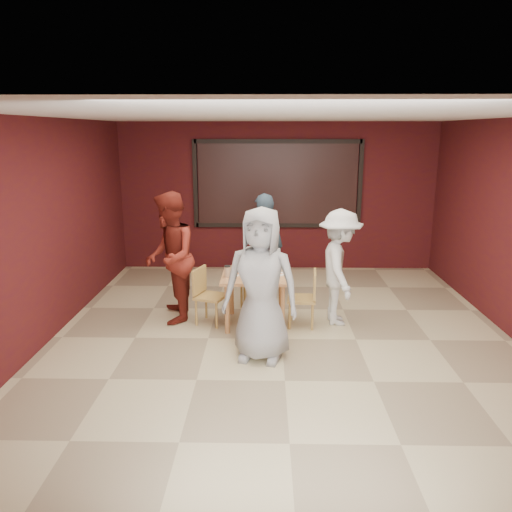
{
  "coord_description": "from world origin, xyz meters",
  "views": [
    {
      "loc": [
        -0.21,
        -6.03,
        2.63
      ],
      "look_at": [
        -0.35,
        0.54,
        0.98
      ],
      "focal_mm": 35.0,
      "sensor_mm": 36.0,
      "label": 1
    }
  ],
  "objects_px": {
    "chair_back": "(253,276)",
    "chair_left": "(206,292)",
    "diner_right": "(340,267)",
    "diner_back": "(264,246)",
    "chair_front": "(259,311)",
    "diner_front": "(261,285)",
    "dining_table": "(255,280)",
    "diner_left": "(170,258)",
    "chair_right": "(307,295)"
  },
  "relations": [
    {
      "from": "diner_right",
      "to": "diner_back",
      "type": "bearing_deg",
      "value": 42.89
    },
    {
      "from": "dining_table",
      "to": "chair_right",
      "type": "xyz_separation_m",
      "value": [
        0.7,
        -0.07,
        -0.19
      ]
    },
    {
      "from": "dining_table",
      "to": "diner_front",
      "type": "bearing_deg",
      "value": -85.46
    },
    {
      "from": "chair_front",
      "to": "diner_left",
      "type": "bearing_deg",
      "value": 147.63
    },
    {
      "from": "chair_front",
      "to": "chair_right",
      "type": "relative_size",
      "value": 0.98
    },
    {
      "from": "diner_back",
      "to": "diner_left",
      "type": "distance_m",
      "value": 1.66
    },
    {
      "from": "chair_front",
      "to": "diner_back",
      "type": "distance_m",
      "value": 1.87
    },
    {
      "from": "chair_back",
      "to": "chair_right",
      "type": "distance_m",
      "value": 1.18
    },
    {
      "from": "diner_left",
      "to": "diner_right",
      "type": "height_order",
      "value": "diner_left"
    },
    {
      "from": "chair_back",
      "to": "chair_right",
      "type": "height_order",
      "value": "chair_back"
    },
    {
      "from": "chair_back",
      "to": "chair_left",
      "type": "relative_size",
      "value": 1.01
    },
    {
      "from": "chair_back",
      "to": "chair_left",
      "type": "xyz_separation_m",
      "value": [
        -0.64,
        -0.82,
        -0.0
      ]
    },
    {
      "from": "diner_left",
      "to": "chair_front",
      "type": "bearing_deg",
      "value": 48.98
    },
    {
      "from": "dining_table",
      "to": "diner_back",
      "type": "bearing_deg",
      "value": 84.64
    },
    {
      "from": "chair_right",
      "to": "chair_front",
      "type": "bearing_deg",
      "value": -136.84
    },
    {
      "from": "chair_front",
      "to": "diner_front",
      "type": "distance_m",
      "value": 0.62
    },
    {
      "from": "diner_front",
      "to": "dining_table",
      "type": "bearing_deg",
      "value": 107.31
    },
    {
      "from": "dining_table",
      "to": "chair_left",
      "type": "relative_size",
      "value": 1.16
    },
    {
      "from": "diner_right",
      "to": "chair_right",
      "type": "bearing_deg",
      "value": 105.75
    },
    {
      "from": "chair_right",
      "to": "diner_back",
      "type": "bearing_deg",
      "value": 115.94
    },
    {
      "from": "chair_back",
      "to": "chair_right",
      "type": "bearing_deg",
      "value": -50.45
    },
    {
      "from": "chair_left",
      "to": "diner_right",
      "type": "relative_size",
      "value": 0.49
    },
    {
      "from": "chair_front",
      "to": "diner_back",
      "type": "xyz_separation_m",
      "value": [
        0.05,
        1.82,
        0.41
      ]
    },
    {
      "from": "chair_left",
      "to": "diner_front",
      "type": "bearing_deg",
      "value": -55.03
    },
    {
      "from": "dining_table",
      "to": "chair_right",
      "type": "distance_m",
      "value": 0.73
    },
    {
      "from": "chair_right",
      "to": "diner_back",
      "type": "relative_size",
      "value": 0.47
    },
    {
      "from": "dining_table",
      "to": "chair_front",
      "type": "distance_m",
      "value": 0.71
    },
    {
      "from": "dining_table",
      "to": "chair_left",
      "type": "xyz_separation_m",
      "value": [
        -0.68,
        0.02,
        -0.19
      ]
    },
    {
      "from": "diner_front",
      "to": "chair_left",
      "type": "bearing_deg",
      "value": 137.74
    },
    {
      "from": "chair_right",
      "to": "diner_front",
      "type": "xyz_separation_m",
      "value": [
        -0.62,
        -1.01,
        0.46
      ]
    },
    {
      "from": "dining_table",
      "to": "diner_left",
      "type": "height_order",
      "value": "diner_left"
    },
    {
      "from": "dining_table",
      "to": "diner_left",
      "type": "relative_size",
      "value": 0.5
    },
    {
      "from": "chair_back",
      "to": "diner_front",
      "type": "height_order",
      "value": "diner_front"
    },
    {
      "from": "chair_left",
      "to": "chair_right",
      "type": "bearing_deg",
      "value": -3.77
    },
    {
      "from": "chair_right",
      "to": "diner_left",
      "type": "bearing_deg",
      "value": 174.2
    },
    {
      "from": "chair_front",
      "to": "diner_front",
      "type": "relative_size",
      "value": 0.43
    },
    {
      "from": "chair_front",
      "to": "diner_left",
      "type": "xyz_separation_m",
      "value": [
        -1.25,
        0.8,
        0.48
      ]
    },
    {
      "from": "diner_back",
      "to": "chair_front",
      "type": "bearing_deg",
      "value": 90.74
    },
    {
      "from": "chair_right",
      "to": "diner_left",
      "type": "height_order",
      "value": "diner_left"
    },
    {
      "from": "chair_back",
      "to": "chair_right",
      "type": "relative_size",
      "value": 1.01
    },
    {
      "from": "diner_back",
      "to": "diner_right",
      "type": "relative_size",
      "value": 1.05
    },
    {
      "from": "diner_front",
      "to": "diner_left",
      "type": "xyz_separation_m",
      "value": [
        -1.28,
        1.2,
        0.01
      ]
    },
    {
      "from": "dining_table",
      "to": "chair_back",
      "type": "bearing_deg",
      "value": 93.32
    },
    {
      "from": "chair_front",
      "to": "diner_right",
      "type": "distance_m",
      "value": 1.37
    },
    {
      "from": "dining_table",
      "to": "chair_back",
      "type": "distance_m",
      "value": 0.86
    },
    {
      "from": "diner_front",
      "to": "diner_right",
      "type": "xyz_separation_m",
      "value": [
        1.07,
        1.15,
        -0.1
      ]
    },
    {
      "from": "chair_front",
      "to": "diner_front",
      "type": "xyz_separation_m",
      "value": [
        0.03,
        -0.41,
        0.47
      ]
    },
    {
      "from": "chair_back",
      "to": "diner_right",
      "type": "distance_m",
      "value": 1.47
    },
    {
      "from": "chair_back",
      "to": "diner_left",
      "type": "xyz_separation_m",
      "value": [
        -1.15,
        -0.72,
        0.47
      ]
    },
    {
      "from": "diner_back",
      "to": "diner_left",
      "type": "height_order",
      "value": "diner_left"
    }
  ]
}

